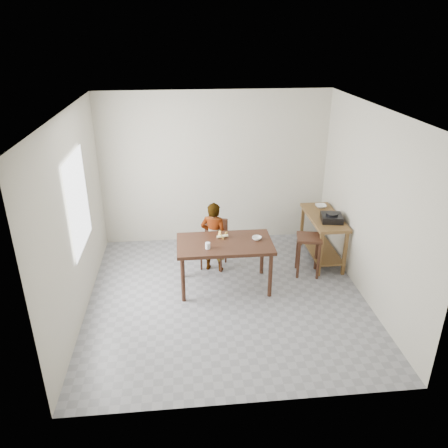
{
  "coord_description": "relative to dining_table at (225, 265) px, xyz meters",
  "views": [
    {
      "loc": [
        -0.59,
        -5.38,
        3.62
      ],
      "look_at": [
        0.0,
        0.4,
        1.0
      ],
      "focal_mm": 35.0,
      "sensor_mm": 36.0,
      "label": 1
    }
  ],
  "objects": [
    {
      "name": "small_bowl",
      "position": [
        0.48,
        0.04,
        0.4
      ],
      "size": [
        0.19,
        0.19,
        0.05
      ],
      "primitive_type": "imported",
      "rotation": [
        0.0,
        0.0,
        -0.39
      ],
      "color": "white",
      "rests_on": "dining_table"
    },
    {
      "name": "wall_front",
      "position": [
        0.0,
        -2.32,
        0.98
      ],
      "size": [
        4.0,
        0.04,
        2.7
      ],
      "primitive_type": "cube",
      "color": "beige",
      "rests_on": "ground"
    },
    {
      "name": "gas_burner",
      "position": [
        1.76,
        0.48,
        0.48
      ],
      "size": [
        0.38,
        0.38,
        0.11
      ],
      "primitive_type": "cube",
      "rotation": [
        0.0,
        0.0,
        -0.17
      ],
      "color": "black",
      "rests_on": "prep_counter"
    },
    {
      "name": "floor",
      "position": [
        0.0,
        -0.3,
        -0.4
      ],
      "size": [
        4.0,
        4.0,
        0.04
      ],
      "primitive_type": "cube",
      "color": "gray",
      "rests_on": "ground"
    },
    {
      "name": "child",
      "position": [
        -0.12,
        0.53,
        0.21
      ],
      "size": [
        0.5,
        0.41,
        1.17
      ],
      "primitive_type": "imported",
      "rotation": [
        0.0,
        0.0,
        2.8
      ],
      "color": "white",
      "rests_on": "floor"
    },
    {
      "name": "banana",
      "position": [
        -0.02,
        0.15,
        0.41
      ],
      "size": [
        0.2,
        0.15,
        0.07
      ],
      "primitive_type": null,
      "rotation": [
        0.0,
        0.0,
        0.06
      ],
      "color": "#FFE448",
      "rests_on": "dining_table"
    },
    {
      "name": "dining_table",
      "position": [
        0.0,
        0.0,
        0.0
      ],
      "size": [
        1.4,
        0.8,
        0.75
      ],
      "primitive_type": null,
      "color": "#361D12",
      "rests_on": "floor"
    },
    {
      "name": "glass_tumbler",
      "position": [
        -0.26,
        -0.17,
        0.42
      ],
      "size": [
        0.07,
        0.07,
        0.09
      ],
      "primitive_type": "cylinder",
      "rotation": [
        0.0,
        0.0,
        0.01
      ],
      "color": "white",
      "rests_on": "dining_table"
    },
    {
      "name": "serving_bowl",
      "position": [
        1.77,
        1.06,
        0.45
      ],
      "size": [
        0.21,
        0.21,
        0.05
      ],
      "primitive_type": "imported",
      "rotation": [
        0.0,
        0.0,
        -0.09
      ],
      "color": "white",
      "rests_on": "prep_counter"
    },
    {
      "name": "stool",
      "position": [
        1.35,
        0.25,
        -0.05
      ],
      "size": [
        0.44,
        0.44,
        0.66
      ],
      "primitive_type": null,
      "rotation": [
        0.0,
        0.0,
        -0.19
      ],
      "color": "#361D12",
      "rests_on": "floor"
    },
    {
      "name": "ceiling",
      "position": [
        0.0,
        -0.3,
        2.35
      ],
      "size": [
        4.0,
        4.0,
        0.04
      ],
      "primitive_type": "cube",
      "color": "white",
      "rests_on": "wall_back"
    },
    {
      "name": "wall_left",
      "position": [
        -2.02,
        -0.3,
        0.98
      ],
      "size": [
        0.04,
        4.0,
        2.7
      ],
      "primitive_type": "cube",
      "color": "beige",
      "rests_on": "ground"
    },
    {
      "name": "prep_counter",
      "position": [
        1.72,
        0.7,
        0.03
      ],
      "size": [
        0.5,
        1.2,
        0.8
      ],
      "primitive_type": null,
      "color": "brown",
      "rests_on": "floor"
    },
    {
      "name": "dining_chair",
      "position": [
        -0.12,
        0.64,
        0.02
      ],
      "size": [
        0.49,
        0.49,
        0.79
      ],
      "primitive_type": null,
      "rotation": [
        0.0,
        0.0,
        -0.34
      ],
      "color": "#361D12",
      "rests_on": "floor"
    },
    {
      "name": "wall_right",
      "position": [
        2.02,
        -0.3,
        0.98
      ],
      "size": [
        0.04,
        4.0,
        2.7
      ],
      "primitive_type": "cube",
      "color": "beige",
      "rests_on": "ground"
    },
    {
      "name": "window_pane",
      "position": [
        -1.97,
        -0.1,
        1.12
      ],
      "size": [
        0.02,
        1.1,
        1.3
      ],
      "primitive_type": "cube",
      "color": "white",
      "rests_on": "wall_left"
    },
    {
      "name": "wall_back",
      "position": [
        0.0,
        1.72,
        0.98
      ],
      "size": [
        4.0,
        0.04,
        2.7
      ],
      "primitive_type": "cube",
      "color": "beige",
      "rests_on": "ground"
    }
  ]
}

